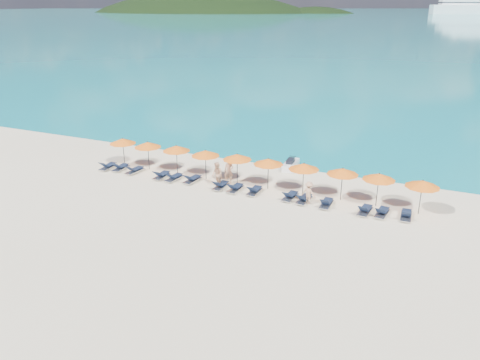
% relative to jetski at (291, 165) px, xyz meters
% --- Properties ---
extents(ground, '(1400.00, 1400.00, 0.00)m').
position_rel_jetski_xyz_m(ground, '(-1.34, -9.80, -0.35)').
color(ground, beige).
extents(sea, '(1600.00, 1300.00, 0.01)m').
position_rel_jetski_xyz_m(sea, '(-1.34, 650.20, -0.35)').
color(sea, '#1FA9B2').
rests_on(sea, ground).
extents(headland_main, '(374.00, 242.00, 126.50)m').
position_rel_jetski_xyz_m(headland_main, '(-301.34, 530.20, -38.35)').
color(headland_main, black).
rests_on(headland_main, ground).
extents(headland_small, '(162.00, 126.00, 85.50)m').
position_rel_jetski_xyz_m(headland_small, '(-151.34, 550.20, -35.35)').
color(headland_small, black).
rests_on(headland_small, ground).
extents(jetski, '(1.10, 2.46, 0.85)m').
position_rel_jetski_xyz_m(jetski, '(0.00, 0.00, 0.00)').
color(jetski, white).
rests_on(jetski, ground).
extents(beachgoer_a, '(0.76, 0.59, 1.85)m').
position_rel_jetski_xyz_m(beachgoer_a, '(-3.12, -4.82, 0.58)').
color(beachgoer_a, tan).
rests_on(beachgoer_a, ground).
extents(beachgoer_b, '(1.01, 0.96, 1.83)m').
position_rel_jetski_xyz_m(beachgoer_b, '(-3.54, -5.87, 0.57)').
color(beachgoer_b, tan).
rests_on(beachgoer_b, ground).
extents(beachgoer_c, '(1.06, 0.65, 1.53)m').
position_rel_jetski_xyz_m(beachgoer_c, '(3.22, -6.06, 0.41)').
color(beachgoer_c, tan).
rests_on(beachgoer_c, ground).
extents(umbrella_0, '(2.10, 2.10, 2.28)m').
position_rel_jetski_xyz_m(umbrella_0, '(-12.54, -4.63, 1.67)').
color(umbrella_0, black).
rests_on(umbrella_0, ground).
extents(umbrella_1, '(2.10, 2.10, 2.28)m').
position_rel_jetski_xyz_m(umbrella_1, '(-10.14, -4.66, 1.67)').
color(umbrella_1, black).
rests_on(umbrella_1, ground).
extents(umbrella_2, '(2.10, 2.10, 2.28)m').
position_rel_jetski_xyz_m(umbrella_2, '(-7.60, -4.59, 1.67)').
color(umbrella_2, black).
rests_on(umbrella_2, ground).
extents(umbrella_3, '(2.10, 2.10, 2.28)m').
position_rel_jetski_xyz_m(umbrella_3, '(-5.03, -4.75, 1.67)').
color(umbrella_3, black).
rests_on(umbrella_3, ground).
extents(umbrella_4, '(2.10, 2.10, 2.28)m').
position_rel_jetski_xyz_m(umbrella_4, '(-2.55, -4.61, 1.67)').
color(umbrella_4, black).
rests_on(umbrella_4, ground).
extents(umbrella_5, '(2.10, 2.10, 2.28)m').
position_rel_jetski_xyz_m(umbrella_5, '(-0.15, -4.67, 1.67)').
color(umbrella_5, black).
rests_on(umbrella_5, ground).
extents(umbrella_6, '(2.10, 2.10, 2.28)m').
position_rel_jetski_xyz_m(umbrella_6, '(2.40, -4.66, 1.67)').
color(umbrella_6, black).
rests_on(umbrella_6, ground).
extents(umbrella_7, '(2.10, 2.10, 2.28)m').
position_rel_jetski_xyz_m(umbrella_7, '(5.00, -4.58, 1.67)').
color(umbrella_7, black).
rests_on(umbrella_7, ground).
extents(umbrella_8, '(2.10, 2.10, 2.28)m').
position_rel_jetski_xyz_m(umbrella_8, '(7.31, -4.63, 1.67)').
color(umbrella_8, black).
rests_on(umbrella_8, ground).
extents(umbrella_9, '(2.10, 2.10, 2.28)m').
position_rel_jetski_xyz_m(umbrella_9, '(9.92, -4.79, 1.67)').
color(umbrella_9, black).
rests_on(umbrella_9, ground).
extents(lounger_0, '(0.70, 1.73, 0.66)m').
position_rel_jetski_xyz_m(lounger_0, '(-13.16, -5.95, -0.11)').
color(lounger_0, silver).
rests_on(lounger_0, ground).
extents(lounger_1, '(0.72, 1.73, 0.66)m').
position_rel_jetski_xyz_m(lounger_1, '(-12.08, -5.76, -0.11)').
color(lounger_1, silver).
rests_on(lounger_1, ground).
extents(lounger_2, '(0.78, 1.75, 0.66)m').
position_rel_jetski_xyz_m(lounger_2, '(-10.68, -5.86, -0.11)').
color(lounger_2, silver).
rests_on(lounger_2, ground).
extents(lounger_3, '(0.65, 1.71, 0.66)m').
position_rel_jetski_xyz_m(lounger_3, '(-8.16, -5.96, -0.11)').
color(lounger_3, silver).
rests_on(lounger_3, ground).
extents(lounger_4, '(0.77, 1.75, 0.66)m').
position_rel_jetski_xyz_m(lounger_4, '(-7.06, -5.99, -0.11)').
color(lounger_4, silver).
rests_on(lounger_4, ground).
extents(lounger_5, '(0.78, 1.75, 0.66)m').
position_rel_jetski_xyz_m(lounger_5, '(-5.64, -5.75, -0.11)').
color(lounger_5, silver).
rests_on(lounger_5, ground).
extents(lounger_6, '(0.65, 1.71, 0.66)m').
position_rel_jetski_xyz_m(lounger_6, '(-3.20, -6.02, -0.11)').
color(lounger_6, silver).
rests_on(lounger_6, ground).
extents(lounger_7, '(0.68, 1.72, 0.66)m').
position_rel_jetski_xyz_m(lounger_7, '(-2.05, -6.05, -0.11)').
color(lounger_7, silver).
rests_on(lounger_7, ground).
extents(lounger_8, '(0.64, 1.71, 0.66)m').
position_rel_jetski_xyz_m(lounger_8, '(-0.64, -5.94, -0.11)').
color(lounger_8, silver).
rests_on(lounger_8, ground).
extents(lounger_9, '(0.76, 1.74, 0.66)m').
position_rel_jetski_xyz_m(lounger_9, '(1.89, -5.86, -0.11)').
color(lounger_9, silver).
rests_on(lounger_9, ground).
extents(lounger_10, '(0.77, 1.75, 0.66)m').
position_rel_jetski_xyz_m(lounger_10, '(2.89, -5.96, -0.11)').
color(lounger_10, silver).
rests_on(lounger_10, ground).
extents(lounger_11, '(0.65, 1.71, 0.66)m').
position_rel_jetski_xyz_m(lounger_11, '(4.40, -6.03, -0.11)').
color(lounger_11, silver).
rests_on(lounger_11, ground).
extents(lounger_12, '(0.77, 1.75, 0.66)m').
position_rel_jetski_xyz_m(lounger_12, '(6.86, -6.10, -0.11)').
color(lounger_12, silver).
rests_on(lounger_12, ground).
extents(lounger_13, '(0.79, 1.75, 0.66)m').
position_rel_jetski_xyz_m(lounger_13, '(7.88, -5.99, -0.11)').
color(lounger_13, silver).
rests_on(lounger_13, ground).
extents(lounger_14, '(0.69, 1.72, 0.66)m').
position_rel_jetski_xyz_m(lounger_14, '(9.28, -5.80, -0.11)').
color(lounger_14, silver).
rests_on(lounger_14, ground).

